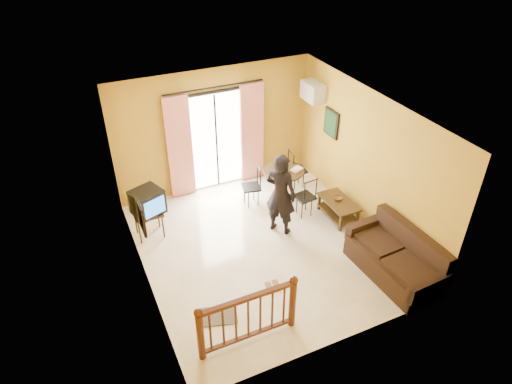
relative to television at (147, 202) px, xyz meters
name	(u,v)px	position (x,y,z in m)	size (l,w,h in m)	color
ground	(263,247)	(1.87, -1.28, -0.80)	(5.00, 5.00, 0.00)	beige
room_shell	(264,172)	(1.87, -1.28, 0.90)	(5.00, 5.00, 5.00)	white
balcony_door	(216,140)	(1.87, 1.16, 0.38)	(2.25, 0.14, 2.46)	black
tv_table	(148,216)	(-0.03, 0.00, -0.33)	(0.55, 0.46, 0.55)	black
television	(147,202)	(0.00, 0.00, 0.00)	(0.69, 0.66, 0.50)	black
picture_left	(141,217)	(-0.35, -1.48, 0.75)	(0.05, 0.42, 0.52)	black
dining_table	(284,176)	(2.99, 0.05, -0.22)	(0.89, 0.89, 0.74)	black
water_jug	(285,165)	(3.02, 0.03, 0.06)	(0.13, 0.13, 0.25)	#1112A8
serving_tray	(296,169)	(3.25, -0.05, -0.05)	(0.28, 0.18, 0.02)	beige
dining_chairs	(284,201)	(2.96, -0.06, -0.80)	(1.71, 1.46, 0.95)	black
air_conditioner	(312,91)	(3.96, 0.67, 1.35)	(0.31, 0.60, 0.40)	silver
botanical_print	(331,123)	(4.08, 0.02, 0.85)	(0.05, 0.50, 0.60)	black
coffee_table	(338,206)	(3.72, -1.06, -0.52)	(0.52, 0.94, 0.42)	black
bowl	(338,198)	(3.72, -1.00, -0.36)	(0.18, 0.18, 0.06)	brown
sofa	(397,259)	(3.73, -2.92, -0.47)	(0.96, 1.92, 0.90)	black
standing_person	(281,194)	(2.40, -0.93, 0.07)	(0.64, 0.42, 1.75)	black
stair_balustrade	(248,315)	(0.72, -3.18, -0.24)	(1.63, 0.13, 1.04)	#471E0F
doormat	(219,316)	(0.46, -2.54, -0.79)	(0.60, 0.40, 0.02)	#524F42
sandals	(273,286)	(1.56, -2.32, -0.79)	(0.29, 0.27, 0.03)	brown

